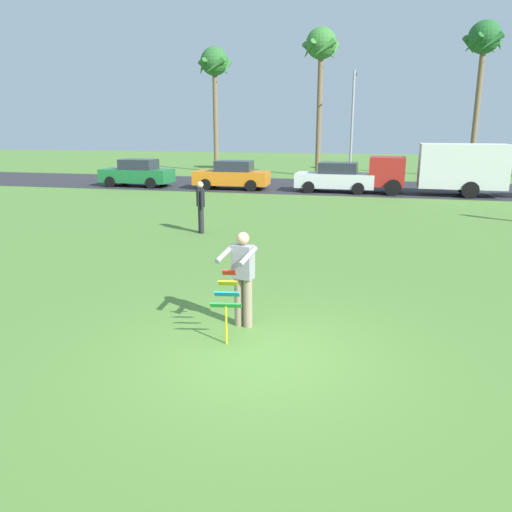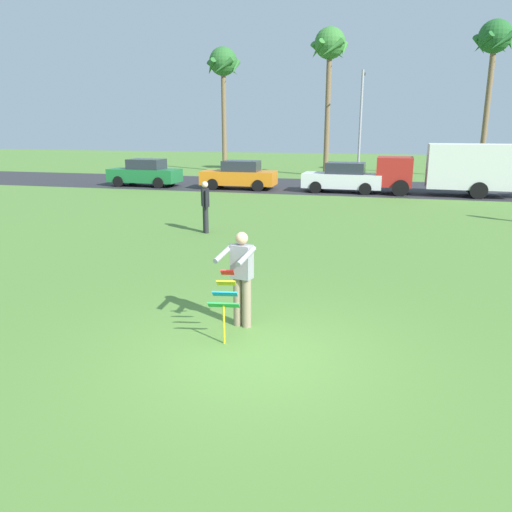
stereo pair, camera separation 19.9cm
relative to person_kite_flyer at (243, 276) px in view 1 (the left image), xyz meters
The scene contains 13 objects.
ground_plane 1.57m from the person_kite_flyer, 63.24° to the right, with size 120.00×120.00×0.00m, color #568438.
road_strip 21.78m from the person_kite_flyer, 88.52° to the left, with size 120.00×8.00×0.01m, color #2D2D33.
person_kite_flyer is the anchor object (origin of this frame).
kite_held 0.65m from the person_kite_flyer, 100.09° to the right, with size 0.53×0.68×1.14m.
parked_car_green 22.50m from the person_kite_flyer, 120.69° to the left, with size 4.25×1.93×1.60m.
parked_car_orange 20.16m from the person_kite_flyer, 106.25° to the left, with size 4.24×1.91×1.60m.
parked_car_white 19.35m from the person_kite_flyer, 89.47° to the left, with size 4.25×1.93×1.60m.
parked_truck_red_cab 20.18m from the person_kite_flyer, 73.54° to the left, with size 6.74×2.21×2.62m.
palm_tree_left_near 32.53m from the person_kite_flyer, 108.31° to the left, with size 2.58×2.71×9.27m.
palm_tree_right_near 29.51m from the person_kite_flyer, 93.62° to the left, with size 2.58×2.71×10.00m.
palm_tree_centre_far 31.76m from the person_kite_flyer, 73.52° to the left, with size 2.58×2.71×10.18m.
streetlight_pole 26.94m from the person_kite_flyer, 88.73° to the left, with size 0.24×1.65×7.00m.
person_walker_near 8.28m from the person_kite_flyer, 114.30° to the left, with size 0.37×0.51×1.73m.
Camera 1 is at (1.56, -7.00, 3.50)m, focal length 35.02 mm.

